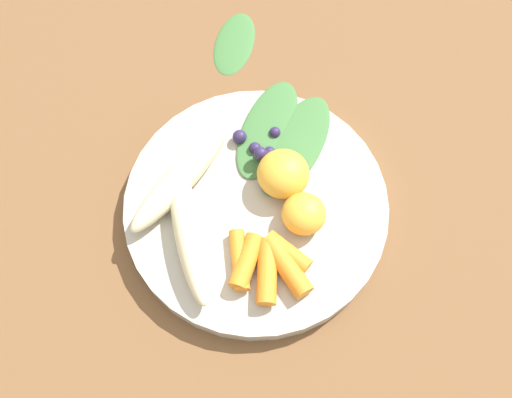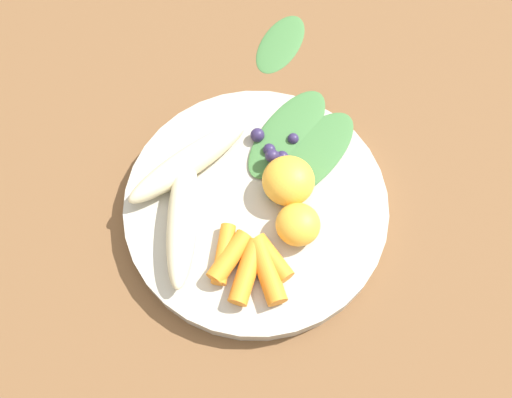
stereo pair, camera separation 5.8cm
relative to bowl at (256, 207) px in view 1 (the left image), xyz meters
The scene contains 15 objects.
ground_plane 0.01m from the bowl, ahead, with size 2.40×2.40×0.00m, color brown.
bowl is the anchor object (origin of this frame).
banana_peeled_left 0.08m from the bowl, 133.43° to the right, with size 0.14×0.03×0.03m, color beige.
banana_peeled_right 0.08m from the bowl, behind, with size 0.14×0.03×0.03m, color beige.
orange_segment_near 0.05m from the bowl, 54.90° to the left, with size 0.05×0.05×0.04m, color #F4A833.
orange_segment_far 0.06m from the bowl, ahead, with size 0.04×0.04×0.03m, color #F4A833.
carrot_front 0.07m from the bowl, 91.28° to the right, with size 0.02×0.02×0.06m, color orange.
carrot_mid_left 0.07m from the bowl, 83.63° to the right, with size 0.02×0.02×0.05m, color orange.
carrot_mid_right 0.08m from the bowl, 67.64° to the right, with size 0.02×0.02×0.06m, color orange.
carrot_rear 0.08m from the bowl, 52.87° to the right, with size 0.02×0.02×0.06m, color orange.
carrot_small 0.07m from the bowl, 47.24° to the right, with size 0.02×0.02×0.05m, color orange.
blueberry_pile 0.06m from the bowl, 95.46° to the left, with size 0.07×0.06×0.02m.
kale_leaf_left 0.08m from the bowl, 71.91° to the left, with size 0.13×0.05×0.01m, color #3D7038.
kale_leaf_right 0.09m from the bowl, 95.90° to the left, with size 0.12×0.05×0.01m, color #3D7038.
kale_leaf_stray 0.21m from the bowl, 111.13° to the left, with size 0.09×0.05×0.01m, color #3D7038.
Camera 1 is at (0.06, -0.22, 0.57)m, focal length 41.40 mm.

